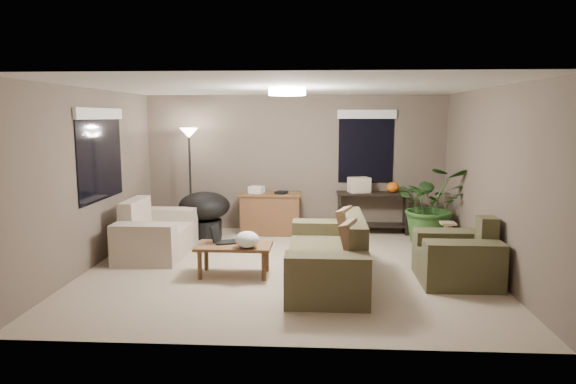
# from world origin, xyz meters

# --- Properties ---
(room_shell) EXTENTS (5.50, 5.50, 5.50)m
(room_shell) POSITION_xyz_m (0.00, 0.00, 1.25)
(room_shell) COLOR tan
(room_shell) RESTS_ON ground
(main_sofa) EXTENTS (0.95, 2.20, 0.85)m
(main_sofa) POSITION_xyz_m (0.58, -0.54, 0.29)
(main_sofa) COLOR #453F29
(main_sofa) RESTS_ON ground
(throw_pillows) EXTENTS (0.36, 1.40, 0.47)m
(throw_pillows) POSITION_xyz_m (0.83, -0.54, 0.65)
(throw_pillows) COLOR #8C7251
(throw_pillows) RESTS_ON main_sofa
(loveseat) EXTENTS (0.90, 1.60, 0.85)m
(loveseat) POSITION_xyz_m (-2.08, 0.64, 0.30)
(loveseat) COLOR beige
(loveseat) RESTS_ON ground
(armchair) EXTENTS (0.95, 1.00, 0.85)m
(armchair) POSITION_xyz_m (2.22, -0.48, 0.30)
(armchair) COLOR #48442B
(armchair) RESTS_ON ground
(coffee_table) EXTENTS (1.00, 0.55, 0.42)m
(coffee_table) POSITION_xyz_m (-0.69, -0.37, 0.36)
(coffee_table) COLOR brown
(coffee_table) RESTS_ON ground
(laptop) EXTENTS (0.42, 0.33, 0.24)m
(laptop) POSITION_xyz_m (-0.86, -0.27, 0.48)
(laptop) COLOR black
(laptop) RESTS_ON coffee_table
(plastic_bag) EXTENTS (0.38, 0.36, 0.22)m
(plastic_bag) POSITION_xyz_m (-0.49, -0.52, 0.53)
(plastic_bag) COLOR white
(plastic_bag) RESTS_ON coffee_table
(desk) EXTENTS (1.10, 0.50, 0.75)m
(desk) POSITION_xyz_m (-0.42, 2.08, 0.38)
(desk) COLOR brown
(desk) RESTS_ON ground
(desk_papers) EXTENTS (0.72, 0.32, 0.12)m
(desk_papers) POSITION_xyz_m (-0.58, 2.07, 0.80)
(desk_papers) COLOR silver
(desk_papers) RESTS_ON desk
(console_table) EXTENTS (1.30, 0.40, 0.75)m
(console_table) POSITION_xyz_m (1.42, 2.27, 0.44)
(console_table) COLOR black
(console_table) RESTS_ON ground
(pumpkin) EXTENTS (0.30, 0.30, 0.19)m
(pumpkin) POSITION_xyz_m (1.77, 2.27, 0.84)
(pumpkin) COLOR orange
(pumpkin) RESTS_ON console_table
(cardboard_box) EXTENTS (0.42, 0.36, 0.27)m
(cardboard_box) POSITION_xyz_m (1.17, 2.27, 0.89)
(cardboard_box) COLOR beige
(cardboard_box) RESTS_ON console_table
(papasan_chair) EXTENTS (0.91, 0.91, 0.80)m
(papasan_chair) POSITION_xyz_m (-1.57, 1.81, 0.47)
(papasan_chair) COLOR black
(papasan_chair) RESTS_ON ground
(floor_lamp) EXTENTS (0.32, 0.32, 1.91)m
(floor_lamp) POSITION_xyz_m (-1.86, 2.01, 1.60)
(floor_lamp) COLOR black
(floor_lamp) RESTS_ON ground
(ceiling_fixture) EXTENTS (0.50, 0.50, 0.10)m
(ceiling_fixture) POSITION_xyz_m (0.00, 0.00, 2.44)
(ceiling_fixture) COLOR white
(ceiling_fixture) RESTS_ON room_shell
(houseplant) EXTENTS (1.18, 1.31, 1.02)m
(houseplant) POSITION_xyz_m (2.33, 1.57, 0.51)
(houseplant) COLOR #2D5923
(houseplant) RESTS_ON ground
(cat_scratching_post) EXTENTS (0.32, 0.32, 0.50)m
(cat_scratching_post) POSITION_xyz_m (2.43, 0.87, 0.21)
(cat_scratching_post) COLOR tan
(cat_scratching_post) RESTS_ON ground
(window_left) EXTENTS (0.05, 1.56, 1.33)m
(window_left) POSITION_xyz_m (-2.73, 0.30, 1.78)
(window_left) COLOR black
(window_left) RESTS_ON room_shell
(window_back) EXTENTS (1.06, 0.05, 1.33)m
(window_back) POSITION_xyz_m (1.30, 2.48, 1.79)
(window_back) COLOR black
(window_back) RESTS_ON room_shell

